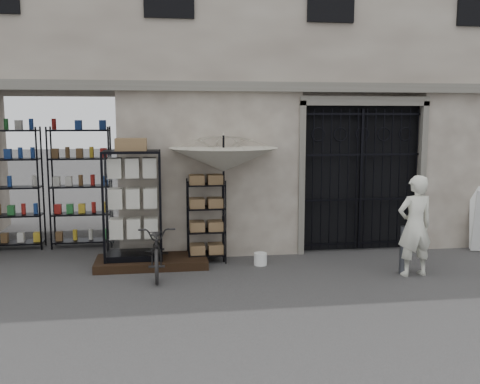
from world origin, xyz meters
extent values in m
plane|color=black|center=(0.00, 0.00, 0.00)|extent=(80.00, 80.00, 0.00)
cube|color=#B5AA99|center=(0.00, 4.00, 4.50)|extent=(14.00, 4.00, 9.00)
cube|color=black|center=(-4.50, 2.80, 1.50)|extent=(3.00, 1.70, 3.00)
cube|color=black|center=(-4.55, 3.30, 1.25)|extent=(2.70, 0.50, 2.50)
cube|color=black|center=(1.75, 2.28, 1.50)|extent=(2.50, 0.06, 3.00)
cube|color=black|center=(1.75, 2.12, 1.45)|extent=(0.05, 0.05, 2.80)
cube|color=black|center=(-2.40, 1.55, 0.07)|extent=(2.00, 0.90, 0.15)
cube|color=black|center=(-2.71, 1.58, 0.20)|extent=(1.11, 0.87, 0.11)
cube|color=silver|center=(-2.62, 1.29, 1.13)|extent=(0.87, 0.29, 1.82)
cube|color=silver|center=(-2.71, 1.58, 1.02)|extent=(0.92, 0.66, 1.52)
cube|color=olive|center=(-2.71, 1.58, 2.16)|extent=(0.64, 0.56, 0.22)
cube|color=black|center=(-1.39, 1.74, 0.77)|extent=(0.77, 0.63, 1.55)
cube|color=olive|center=(-1.39, 1.74, 0.73)|extent=(0.66, 0.51, 1.16)
cylinder|color=black|center=(-1.07, 1.65, 1.18)|extent=(0.05, 0.05, 2.36)
imported|color=beige|center=(-1.07, 1.65, 2.04)|extent=(2.08, 2.10, 1.59)
cylinder|color=white|center=(-0.43, 1.33, 0.11)|extent=(0.28, 0.28, 0.23)
imported|color=black|center=(-2.29, 1.03, 0.00)|extent=(0.60, 0.90, 1.72)
cylinder|color=#4E515A|center=(1.92, 0.44, 0.42)|extent=(0.19, 0.19, 0.83)
imported|color=silver|center=(2.03, 0.32, 0.00)|extent=(0.78, 1.78, 0.41)
camera|label=1|loc=(-2.19, -8.03, 2.67)|focal=40.00mm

